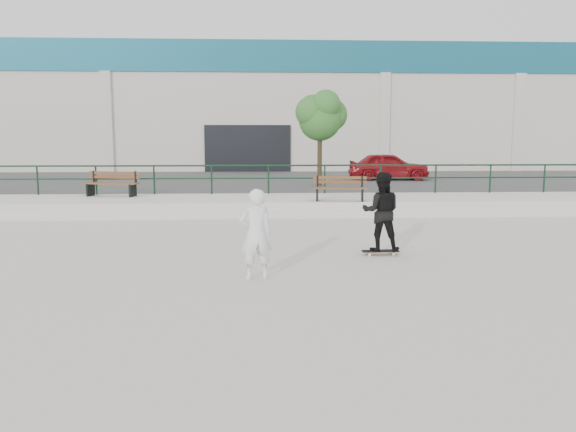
{
  "coord_description": "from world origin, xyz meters",
  "views": [
    {
      "loc": [
        0.7,
        -9.01,
        2.47
      ],
      "look_at": [
        1.25,
        2.0,
        0.93
      ],
      "focal_mm": 35.0,
      "sensor_mm": 36.0,
      "label": 1
    }
  ],
  "objects": [
    {
      "name": "ground",
      "position": [
        0.0,
        0.0,
        0.0
      ],
      "size": [
        120.0,
        120.0,
        0.0
      ],
      "primitive_type": "plane",
      "color": "beige",
      "rests_on": "ground"
    },
    {
      "name": "commercial_building",
      "position": [
        -0.0,
        31.99,
        4.58
      ],
      "size": [
        44.2,
        16.33,
        8.0
      ],
      "color": "beige",
      "rests_on": "ground"
    },
    {
      "name": "railing",
      "position": [
        -0.0,
        10.8,
        1.24
      ],
      "size": [
        28.0,
        0.06,
        1.03
      ],
      "color": "#12321E",
      "rests_on": "ledge"
    },
    {
      "name": "red_car",
      "position": [
        6.76,
        17.2,
        1.14
      ],
      "size": [
        3.86,
        1.79,
        1.28
      ],
      "primitive_type": "imported",
      "rotation": [
        0.0,
        0.0,
        1.5
      ],
      "color": "maroon",
      "rests_on": "parking_strip"
    },
    {
      "name": "tree",
      "position": [
        3.18,
        14.0,
        3.4
      ],
      "size": [
        2.17,
        1.93,
        3.87
      ],
      "color": "#3F2E1F",
      "rests_on": "parking_strip"
    },
    {
      "name": "seated_skater",
      "position": [
        0.62,
        0.68,
        0.8
      ],
      "size": [
        0.65,
        0.49,
        1.6
      ],
      "primitive_type": "imported",
      "rotation": [
        0.0,
        0.0,
        3.35
      ],
      "color": "white",
      "rests_on": "ground"
    },
    {
      "name": "skateboard",
      "position": [
        3.25,
        2.6,
        0.07
      ],
      "size": [
        0.79,
        0.25,
        0.09
      ],
      "rotation": [
        0.0,
        0.0,
        0.07
      ],
      "color": "black",
      "rests_on": "ground"
    },
    {
      "name": "bench_left",
      "position": [
        -4.32,
        10.26,
        0.92
      ],
      "size": [
        1.9,
        0.9,
        0.85
      ],
      "rotation": [
        0.0,
        0.0,
        -0.21
      ],
      "color": "brown",
      "rests_on": "ledge"
    },
    {
      "name": "parking_strip",
      "position": [
        0.0,
        18.0,
        0.25
      ],
      "size": [
        60.0,
        14.0,
        0.5
      ],
      "primitive_type": "cube",
      "color": "#3F3F3F",
      "rests_on": "ground"
    },
    {
      "name": "bench_right",
      "position": [
        3.21,
        8.46,
        0.89
      ],
      "size": [
        1.74,
        0.71,
        0.78
      ],
      "rotation": [
        0.0,
        0.0,
        -0.13
      ],
      "color": "brown",
      "rests_on": "ledge"
    },
    {
      "name": "ledge",
      "position": [
        0.0,
        9.5,
        0.25
      ],
      "size": [
        30.0,
        3.0,
        0.5
      ],
      "primitive_type": "cube",
      "color": "beige",
      "rests_on": "ground"
    },
    {
      "name": "standing_skater",
      "position": [
        3.25,
        2.6,
        0.93
      ],
      "size": [
        0.91,
        0.76,
        1.67
      ],
      "primitive_type": "imported",
      "rotation": [
        0.0,
        0.0,
        2.96
      ],
      "color": "black",
      "rests_on": "skateboard"
    }
  ]
}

